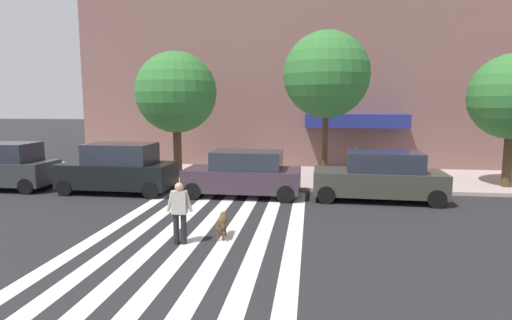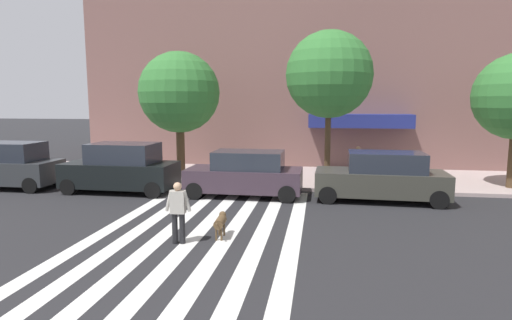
{
  "view_description": "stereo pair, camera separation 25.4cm",
  "coord_description": "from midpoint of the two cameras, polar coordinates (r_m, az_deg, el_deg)",
  "views": [
    {
      "loc": [
        4.5,
        -3.13,
        3.67
      ],
      "look_at": [
        2.8,
        9.55,
        1.92
      ],
      "focal_mm": 29.14,
      "sensor_mm": 36.0,
      "label": 1
    },
    {
      "loc": [
        4.75,
        -3.09,
        3.67
      ],
      "look_at": [
        2.8,
        9.55,
        1.92
      ],
      "focal_mm": 29.14,
      "sensor_mm": 36.0,
      "label": 2
    }
  ],
  "objects": [
    {
      "name": "pedestrian_bystander",
      "position": [
        18.89,
        13.05,
        -0.29
      ],
      "size": [
        0.68,
        0.37,
        1.64
      ],
      "color": "#282D4C",
      "rests_on": "sidewalk_far"
    },
    {
      "name": "parked_car_third_in_line",
      "position": [
        16.42,
        -2.14,
        -1.94
      ],
      "size": [
        4.55,
        2.0,
        1.81
      ],
      "color": "#382A36",
      "rests_on": "ground_plane"
    },
    {
      "name": "parked_car_behind_first",
      "position": [
        18.04,
        -18.73,
        -1.17
      ],
      "size": [
        4.6,
        2.08,
        2.04
      ],
      "color": "black",
      "rests_on": "ground_plane"
    },
    {
      "name": "sidewalk_far",
      "position": [
        20.99,
        -5.2,
        -2.09
      ],
      "size": [
        80.0,
        6.0,
        0.15
      ],
      "primitive_type": "cube",
      "color": "#B49E9A",
      "rests_on": "ground_plane"
    },
    {
      "name": "street_tree_nearest",
      "position": [
        20.08,
        -11.28,
        9.04
      ],
      "size": [
        3.8,
        3.8,
        5.93
      ],
      "color": "#4C3823",
      "rests_on": "sidewalk_far"
    },
    {
      "name": "ground_plane",
      "position": [
        11.73,
        -16.31,
        -10.77
      ],
      "size": [
        160.0,
        160.0,
        0.0
      ],
      "primitive_type": "plane",
      "color": "#232326"
    },
    {
      "name": "crosswalk_stripes",
      "position": [
        11.25,
        -9.76,
        -11.34
      ],
      "size": [
        5.85,
        13.45,
        0.01
      ],
      "color": "silver",
      "rests_on": "ground_plane"
    },
    {
      "name": "parked_car_near_curb",
      "position": [
        20.94,
        -31.87,
        -0.77
      ],
      "size": [
        4.53,
        2.06,
        2.0
      ],
      "color": "#303336",
      "rests_on": "ground_plane"
    },
    {
      "name": "street_tree_middle",
      "position": [
        18.28,
        9.25,
        11.45
      ],
      "size": [
        3.7,
        3.7,
        6.58
      ],
      "color": "#4C3823",
      "rests_on": "sidewalk_far"
    },
    {
      "name": "pedestrian_dog_walker",
      "position": [
        11.08,
        -11.11,
        -6.69
      ],
      "size": [
        0.71,
        0.26,
        1.64
      ],
      "color": "black",
      "rests_on": "ground_plane"
    },
    {
      "name": "dog_on_leash",
      "position": [
        11.55,
        -5.37,
        -8.46
      ],
      "size": [
        0.3,
        1.02,
        0.65
      ],
      "color": "brown",
      "rests_on": "ground_plane"
    },
    {
      "name": "parked_car_fourth_in_line",
      "position": [
        16.37,
        16.16,
        -2.22
      ],
      "size": [
        4.86,
        2.14,
        1.86
      ],
      "color": "#383831",
      "rests_on": "ground_plane"
    }
  ]
}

